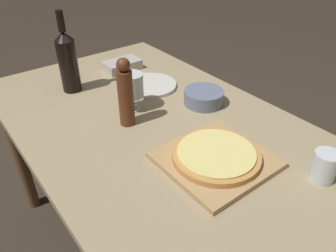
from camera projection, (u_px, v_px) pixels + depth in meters
name	position (u px, v px, depth m)	size (l,w,h in m)	color
dining_table	(164.00, 149.00, 1.19)	(0.87, 1.55, 0.75)	#9E8966
cutting_board	(216.00, 160.00, 0.99)	(0.31, 0.30, 0.02)	tan
pizza	(216.00, 155.00, 0.98)	(0.27, 0.27, 0.02)	#C68947
wine_bottle	(68.00, 61.00, 1.31)	(0.08, 0.08, 0.33)	black
pepper_mill	(126.00, 94.00, 1.11)	(0.05, 0.05, 0.25)	#5B2D19
wine_glass	(131.00, 86.00, 1.20)	(0.09, 0.09, 0.15)	silver
small_bowl	(204.00, 97.00, 1.27)	(0.15, 0.15, 0.06)	slate
drinking_tumbler	(324.00, 166.00, 0.91)	(0.07, 0.07, 0.09)	silver
dinner_plate	(150.00, 85.00, 1.41)	(0.23, 0.23, 0.01)	silver
food_container	(122.00, 65.00, 1.55)	(0.17, 0.10, 0.04)	#BCB7AD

